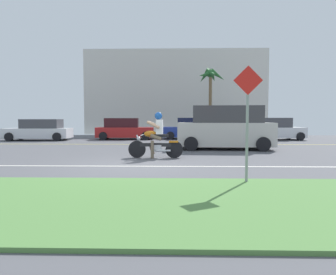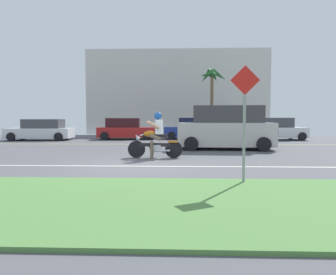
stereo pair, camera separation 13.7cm
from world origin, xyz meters
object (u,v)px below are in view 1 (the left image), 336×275
suv_nearby (225,128)px  parked_car_3 (275,130)px  motorcyclist (156,139)px  street_sign (247,113)px  parked_car_2 (191,129)px  parked_car_0 (39,130)px  parked_car_1 (124,129)px  palm_tree_0 (210,80)px

suv_nearby → parked_car_3: 8.09m
motorcyclist → street_sign: (2.25, -4.46, 0.84)m
suv_nearby → parked_car_2: 7.57m
parked_car_3 → street_sign: street_sign is taller
parked_car_2 → parked_car_0: bearing=-171.0°
motorcyclist → parked_car_0: (-8.54, 9.25, -0.03)m
suv_nearby → parked_car_1: size_ratio=1.13×
motorcyclist → suv_nearby: size_ratio=0.43×
motorcyclist → suv_nearby: bearing=48.1°
suv_nearby → street_sign: bearing=-96.0°
parked_car_1 → suv_nearby: bearing=-49.5°
suv_nearby → parked_car_0: size_ratio=1.07×
palm_tree_0 → suv_nearby: bearing=-92.3°
suv_nearby → palm_tree_0: (0.39, 9.78, 3.55)m
suv_nearby → parked_car_1: (-6.02, 7.05, -0.28)m
palm_tree_0 → parked_car_2: bearing=-125.3°
parked_car_1 → palm_tree_0: (6.41, 2.73, 3.83)m
palm_tree_0 → parked_car_1: bearing=-157.0°
parked_car_2 → street_sign: street_sign is taller
suv_nearby → palm_tree_0: 10.41m
suv_nearby → parked_car_0: (-11.62, 5.82, -0.31)m
parked_car_2 → motorcyclist: bearing=-99.5°
palm_tree_0 → parked_car_0: bearing=-161.8°
parked_car_3 → parked_car_0: bearing=-176.9°
street_sign → parked_car_3: bearing=69.8°
street_sign → parked_car_0: bearing=128.2°
palm_tree_0 → street_sign: size_ratio=2.16×
parked_car_1 → palm_tree_0: 7.95m
parked_car_2 → suv_nearby: bearing=-80.5°
suv_nearby → parked_car_3: (4.54, 6.69, -0.28)m
parked_car_2 → street_sign: (0.43, -15.35, 0.84)m
parked_car_3 → parked_car_1: bearing=178.0°
parked_car_2 → street_sign: size_ratio=1.54×
suv_nearby → street_sign: size_ratio=1.83×
parked_car_0 → street_sign: (10.79, -13.71, 0.88)m
motorcyclist → street_sign: size_ratio=0.79×
parked_car_1 → parked_car_2: parked_car_2 is taller
parked_car_3 → street_sign: bearing=-110.2°
suv_nearby → parked_car_2: bearing=99.5°
parked_car_2 → street_sign: 15.37m
motorcyclist → street_sign: bearing=-63.2°
parked_car_1 → parked_car_2: size_ratio=1.06×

